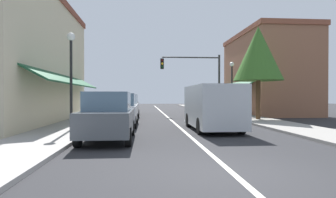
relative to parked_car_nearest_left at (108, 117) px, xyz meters
name	(u,v)px	position (x,y,z in m)	size (l,w,h in m)	color
ground_plane	(166,116)	(3.14, 13.08, -0.88)	(80.00, 80.00, 0.00)	#28282B
sidewalk_left	(98,116)	(-2.36, 13.08, -0.82)	(2.60, 56.00, 0.12)	#A39E99
sidewalk_right	(232,115)	(8.64, 13.08, -0.82)	(2.60, 56.00, 0.12)	gray
lane_center_stripe	(166,116)	(3.14, 13.08, -0.88)	(0.14, 52.00, 0.01)	silver
storefront_left_block	(12,59)	(-6.43, 7.08, 2.95)	(6.85, 14.20, 7.66)	beige
storefront_right_block	(267,74)	(12.51, 15.08, 2.81)	(6.47, 10.20, 7.37)	#8E5B42
parked_car_nearest_left	(108,117)	(0.00, 0.00, 0.00)	(1.80, 4.11, 1.77)	#4C5156
parked_car_second_left	(121,110)	(0.04, 5.28, 0.00)	(1.82, 4.12, 1.77)	silver
parked_car_third_left	(126,107)	(0.01, 10.11, 0.00)	(1.87, 4.14, 1.77)	#B7BABF
parked_car_far_left	(129,105)	(-0.04, 15.56, 0.00)	(1.85, 4.14, 1.77)	black
van_in_lane	(212,106)	(4.53, 2.95, 0.27)	(2.01, 5.18, 2.12)	#B2B7BC
traffic_signal_mast_arm	(198,73)	(6.03, 14.50, 2.76)	(5.31, 0.50, 5.28)	#333333
street_lamp_left_near	(71,65)	(-1.93, 2.53, 2.14)	(0.36, 0.36, 4.44)	black
street_lamp_right_mid	(232,79)	(8.24, 11.82, 2.09)	(0.36, 0.36, 4.34)	black
tree_right_near	(258,54)	(8.77, 7.84, 3.53)	(3.23, 3.23, 6.20)	#4C331E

